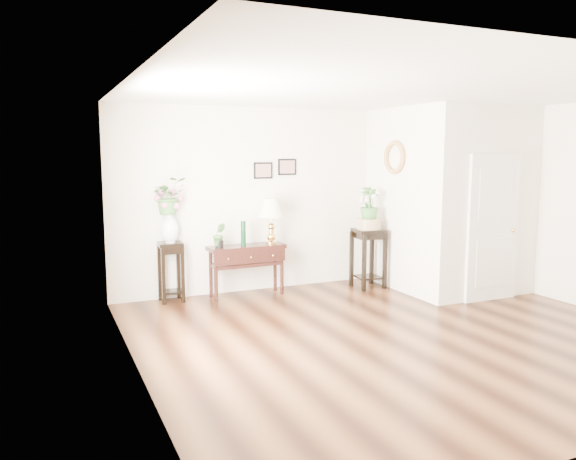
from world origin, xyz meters
TOP-DOWN VIEW (x-y plane):
  - floor at (0.00, 0.00)m, footprint 6.00×5.50m
  - ceiling at (0.00, 0.00)m, footprint 6.00×5.50m
  - wall_back at (0.00, 2.75)m, footprint 6.00×0.02m
  - wall_left at (-3.00, 0.00)m, footprint 0.02×5.50m
  - partition at (2.10, 1.77)m, footprint 1.80×1.95m
  - door at (2.10, 0.78)m, footprint 0.90×0.05m
  - art_print_left at (-0.65, 2.73)m, footprint 0.30×0.02m
  - art_print_right at (-0.25, 2.73)m, footprint 0.30×0.02m
  - wall_ornament at (1.16, 1.90)m, footprint 0.07×0.51m
  - console_table at (-1.04, 2.43)m, footprint 1.16×0.42m
  - table_lamp at (-0.64, 2.43)m, footprint 0.52×0.52m
  - green_vase at (-1.09, 2.43)m, footprint 0.09×0.09m
  - potted_plant at (-1.45, 2.43)m, footprint 0.20×0.17m
  - plant_stand_a at (-2.14, 2.57)m, footprint 0.35×0.35m
  - porcelain_vase at (-2.14, 2.57)m, footprint 0.27×0.27m
  - lily_arrangement at (-2.14, 2.57)m, footprint 0.54×0.49m
  - plant_stand_b at (0.90, 2.16)m, footprint 0.49×0.49m
  - ceramic_bowl at (0.90, 2.16)m, footprint 0.42×0.42m
  - narcissus at (0.90, 2.16)m, footprint 0.32×0.32m

SIDE VIEW (x-z plane):
  - floor at x=0.00m, z-range -0.01..0.01m
  - console_table at x=-1.04m, z-range 0.00..0.76m
  - plant_stand_a at x=-2.14m, z-range 0.00..0.86m
  - plant_stand_b at x=0.90m, z-range 0.00..0.93m
  - potted_plant at x=-1.45m, z-range 0.76..1.10m
  - green_vase at x=-1.09m, z-range 0.75..1.12m
  - ceramic_bowl at x=0.90m, z-range 0.93..1.10m
  - door at x=2.10m, z-range 0.00..2.10m
  - porcelain_vase at x=-2.14m, z-range 0.86..1.31m
  - table_lamp at x=-0.64m, z-range 0.77..1.46m
  - narcissus at x=0.90m, z-range 1.05..1.59m
  - wall_back at x=0.00m, z-range 0.00..2.80m
  - wall_left at x=-3.00m, z-range 0.00..2.80m
  - partition at x=2.10m, z-range 0.00..2.80m
  - lily_arrangement at x=-2.14m, z-range 1.26..1.79m
  - art_print_left at x=-0.65m, z-range 1.73..1.98m
  - art_print_right at x=-0.25m, z-range 1.77..2.02m
  - wall_ornament at x=1.16m, z-range 1.79..2.30m
  - ceiling at x=0.00m, z-range 2.79..2.81m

